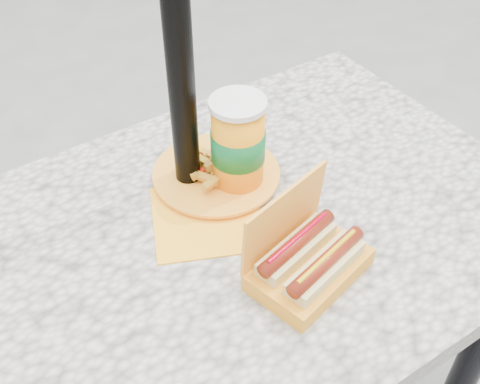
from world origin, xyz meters
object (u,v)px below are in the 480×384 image
umbrella_pole (177,23)px  fries_plate (215,176)px  soda_cup (238,145)px  hotdog_box (308,261)px

umbrella_pole → fries_plate: 0.34m
soda_cup → hotdog_box: bearing=-96.8°
hotdog_box → fries_plate: hotdog_box is taller
umbrella_pole → soda_cup: 0.27m
hotdog_box → soda_cup: soda_cup is taller
hotdog_box → soda_cup: size_ratio=1.13×
umbrella_pole → fries_plate: bearing=-28.9°
umbrella_pole → hotdog_box: 0.45m
hotdog_box → umbrella_pole: bearing=84.8°
hotdog_box → soda_cup: (0.03, 0.26, 0.06)m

